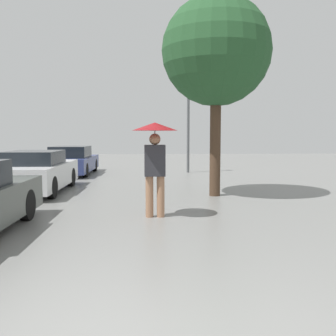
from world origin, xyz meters
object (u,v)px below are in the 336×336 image
object	(u,v)px
pedestrian	(155,147)
tree	(216,52)
parked_car_middle	(36,172)
parked_car_farthest	(72,161)
street_lamp	(188,110)

from	to	relation	value
pedestrian	tree	bearing A→B (deg)	57.15
parked_car_middle	parked_car_farthest	distance (m)	4.97
parked_car_farthest	street_lamp	world-z (taller)	street_lamp
parked_car_farthest	tree	size ratio (longest dim) A/B	0.74
pedestrian	tree	distance (m)	4.00
parked_car_farthest	tree	distance (m)	8.54
parked_car_middle	tree	distance (m)	6.25
pedestrian	parked_car_middle	bearing A→B (deg)	134.45
parked_car_middle	tree	world-z (taller)	tree
parked_car_farthest	street_lamp	distance (m)	5.56
tree	street_lamp	world-z (taller)	tree
tree	street_lamp	size ratio (longest dim) A/B	1.28
parked_car_middle	parked_car_farthest	world-z (taller)	parked_car_middle
parked_car_farthest	tree	world-z (taller)	tree
pedestrian	parked_car_farthest	distance (m)	9.25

